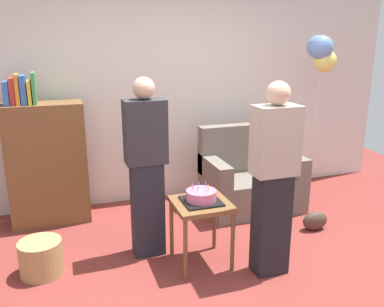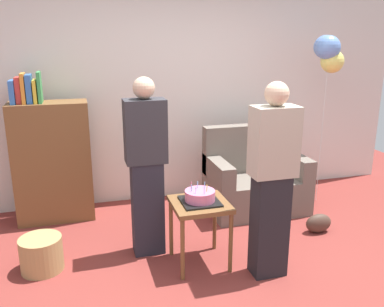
{
  "view_description": "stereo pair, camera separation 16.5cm",
  "coord_description": "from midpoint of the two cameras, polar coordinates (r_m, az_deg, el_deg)",
  "views": [
    {
      "loc": [
        -1.25,
        -2.73,
        1.95
      ],
      "look_at": [
        -0.14,
        0.59,
        0.95
      ],
      "focal_mm": 38.33,
      "sensor_mm": 36.0,
      "label": 1
    },
    {
      "loc": [
        -1.09,
        -2.78,
        1.95
      ],
      "look_at": [
        -0.14,
        0.59,
        0.95
      ],
      "focal_mm": 38.33,
      "sensor_mm": 36.0,
      "label": 2
    }
  ],
  "objects": [
    {
      "name": "balloon_bunch",
      "position": [
        5.01,
        19.4,
        13.21
      ],
      "size": [
        0.34,
        0.37,
        1.97
      ],
      "color": "silver",
      "rests_on": "ground_plane"
    },
    {
      "name": "side_table",
      "position": [
        3.57,
        2.44,
        -8.1
      ],
      "size": [
        0.48,
        0.48,
        0.58
      ],
      "color": "brown",
      "rests_on": "ground_plane"
    },
    {
      "name": "birthday_cake",
      "position": [
        3.52,
        2.46,
        -6.04
      ],
      "size": [
        0.32,
        0.32,
        0.17
      ],
      "color": "black",
      "rests_on": "side_table"
    },
    {
      "name": "wicker_basket",
      "position": [
        3.83,
        -19.03,
        -13.08
      ],
      "size": [
        0.36,
        0.36,
        0.3
      ],
      "primitive_type": "cylinder",
      "color": "#A88451",
      "rests_on": "ground_plane"
    },
    {
      "name": "person_blowing_candles",
      "position": [
        3.66,
        -5.09,
        -1.89
      ],
      "size": [
        0.36,
        0.22,
        1.63
      ],
      "rotation": [
        0.0,
        0.0,
        -0.23
      ],
      "color": "#23232D",
      "rests_on": "ground_plane"
    },
    {
      "name": "couch",
      "position": [
        4.84,
        9.65,
        -3.74
      ],
      "size": [
        1.1,
        0.7,
        0.96
      ],
      "color": "#6B6056",
      "rests_on": "ground_plane"
    },
    {
      "name": "ground_plane",
      "position": [
        3.57,
        6.41,
        -17.27
      ],
      "size": [
        8.0,
        8.0,
        0.0
      ],
      "primitive_type": "plane",
      "color": "maroon"
    },
    {
      "name": "handbag",
      "position": [
        4.5,
        18.21,
        -9.21
      ],
      "size": [
        0.28,
        0.14,
        0.2
      ],
      "primitive_type": "ellipsoid",
      "color": "#473328",
      "rests_on": "ground_plane"
    },
    {
      "name": "person_holding_cake",
      "position": [
        3.38,
        12.43,
        -3.77
      ],
      "size": [
        0.36,
        0.22,
        1.63
      ],
      "rotation": [
        0.0,
        0.0,
        2.86
      ],
      "color": "black",
      "rests_on": "ground_plane"
    },
    {
      "name": "wall_back",
      "position": [
        4.98,
        -2.05,
        9.01
      ],
      "size": [
        6.0,
        0.1,
        2.7
      ],
      "primitive_type": "cube",
      "color": "silver",
      "rests_on": "ground_plane"
    },
    {
      "name": "bookshelf",
      "position": [
        4.61,
        -17.96,
        -0.83
      ],
      "size": [
        0.8,
        0.36,
        1.61
      ],
      "color": "brown",
      "rests_on": "ground_plane"
    }
  ]
}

